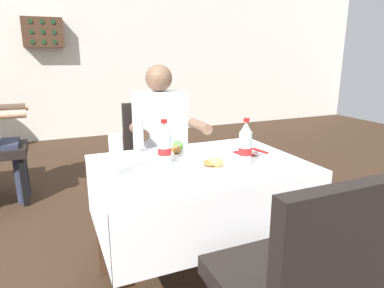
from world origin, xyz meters
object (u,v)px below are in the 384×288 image
(beer_glass_middle, at_px, (138,136))
(cola_bottle_secondary, at_px, (245,146))
(napkin_cutlery_set, at_px, (251,152))
(seated_diner_far, at_px, (163,142))
(wall_bottle_rack, at_px, (43,32))
(main_dining_table, at_px, (199,194))
(plate_far_diner, at_px, (177,151))
(chair_near_camera_side, at_px, (292,282))
(chair_far_diner_seat, at_px, (157,159))
(plate_near_camera, at_px, (215,165))
(beer_glass_left, at_px, (116,155))
(cola_bottle_primary, at_px, (164,146))

(beer_glass_middle, distance_m, cola_bottle_secondary, 0.64)
(napkin_cutlery_set, bearing_deg, seated_diner_far, 118.37)
(beer_glass_middle, distance_m, wall_bottle_rack, 3.85)
(main_dining_table, bearing_deg, seated_diner_far, 88.61)
(plate_far_diner, height_order, cola_bottle_secondary, cola_bottle_secondary)
(main_dining_table, height_order, napkin_cutlery_set, napkin_cutlery_set)
(chair_near_camera_side, bearing_deg, napkin_cutlery_set, 66.83)
(chair_far_diner_seat, height_order, chair_near_camera_side, same)
(plate_near_camera, relative_size, beer_glass_left, 1.13)
(cola_bottle_secondary, relative_size, wall_bottle_rack, 0.45)
(plate_near_camera, height_order, cola_bottle_primary, cola_bottle_primary)
(chair_far_diner_seat, bearing_deg, cola_bottle_primary, -103.81)
(cola_bottle_primary, relative_size, napkin_cutlery_set, 1.25)
(plate_near_camera, bearing_deg, main_dining_table, 105.14)
(chair_far_diner_seat, relative_size, beer_glass_left, 4.85)
(chair_far_diner_seat, bearing_deg, main_dining_table, -90.00)
(chair_far_diner_seat, distance_m, plate_near_camera, 0.93)
(plate_far_diner, bearing_deg, main_dining_table, -76.76)
(beer_glass_left, distance_m, beer_glass_middle, 0.39)
(chair_near_camera_side, xyz_separation_m, cola_bottle_secondary, (0.19, 0.64, 0.32))
(plate_near_camera, bearing_deg, wall_bottle_rack, 99.71)
(main_dining_table, distance_m, chair_far_diner_seat, 0.78)
(chair_near_camera_side, bearing_deg, seated_diner_far, 89.36)
(chair_near_camera_side, bearing_deg, cola_bottle_primary, 102.60)
(cola_bottle_primary, bearing_deg, main_dining_table, -11.47)
(cola_bottle_primary, xyz_separation_m, cola_bottle_secondary, (0.38, -0.18, 0.01))
(napkin_cutlery_set, xyz_separation_m, wall_bottle_rack, (-1.04, 4.02, 0.88))
(napkin_cutlery_set, bearing_deg, plate_far_diner, 158.62)
(main_dining_table, relative_size, plate_far_diner, 4.34)
(chair_near_camera_side, distance_m, wall_bottle_rack, 5.02)
(plate_near_camera, relative_size, cola_bottle_secondary, 0.89)
(chair_far_diner_seat, distance_m, napkin_cutlery_set, 0.85)
(chair_near_camera_side, xyz_separation_m, plate_far_diner, (-0.05, 0.99, 0.22))
(chair_far_diner_seat, distance_m, cola_bottle_primary, 0.83)
(chair_near_camera_side, distance_m, plate_near_camera, 0.70)
(chair_near_camera_side, relative_size, wall_bottle_rack, 1.73)
(chair_far_diner_seat, xyz_separation_m, beer_glass_middle, (-0.25, -0.47, 0.31))
(chair_far_diner_seat, height_order, cola_bottle_primary, cola_bottle_primary)
(chair_far_diner_seat, distance_m, wall_bottle_rack, 3.53)
(beer_glass_middle, bearing_deg, beer_glass_left, -119.94)
(chair_far_diner_seat, xyz_separation_m, beer_glass_left, (-0.44, -0.81, 0.31))
(chair_near_camera_side, distance_m, seated_diner_far, 1.47)
(seated_diner_far, relative_size, beer_glass_left, 6.30)
(beer_glass_left, distance_m, cola_bottle_primary, 0.27)
(chair_far_diner_seat, bearing_deg, seated_diner_far, -81.44)
(napkin_cutlery_set, relative_size, wall_bottle_rack, 0.35)
(plate_near_camera, distance_m, beer_glass_middle, 0.53)
(cola_bottle_primary, distance_m, napkin_cutlery_set, 0.55)
(main_dining_table, relative_size, seated_diner_far, 0.88)
(chair_near_camera_side, height_order, wall_bottle_rack, wall_bottle_rack)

